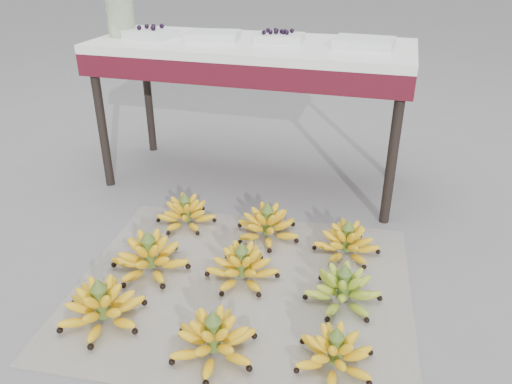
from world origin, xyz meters
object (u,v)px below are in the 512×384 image
(bunch_mid_right, at_px, (343,289))
(vendor_table, at_px, (251,59))
(bunch_back_left, at_px, (186,213))
(tray_far_right, at_px, (364,43))
(tray_right, at_px, (280,37))
(tray_left, at_px, (213,36))
(glass_jar, at_px, (121,19))
(bunch_mid_center, at_px, (242,267))
(bunch_mid_left, at_px, (150,257))
(bunch_back_center, at_px, (267,225))
(newspaper_mat, at_px, (242,287))
(bunch_front_right, at_px, (335,353))
(bunch_front_center, at_px, (214,339))
(bunch_front_left, at_px, (102,307))
(tray_far_left, at_px, (150,33))
(bunch_back_right, at_px, (347,242))

(bunch_mid_right, xyz_separation_m, vendor_table, (-0.60, 0.90, 0.59))
(bunch_back_left, distance_m, vendor_table, 0.82)
(tray_far_right, bearing_deg, tray_right, 175.65)
(tray_left, distance_m, glass_jar, 0.48)
(vendor_table, bearing_deg, bunch_mid_center, -76.13)
(bunch_mid_left, xyz_separation_m, bunch_back_center, (0.38, 0.36, -0.00))
(newspaper_mat, bearing_deg, glass_jar, 135.66)
(bunch_mid_left, bearing_deg, bunch_front_right, -33.16)
(bunch_front_center, height_order, bunch_mid_left, bunch_mid_left)
(newspaper_mat, distance_m, bunch_mid_center, 0.08)
(vendor_table, distance_m, tray_far_right, 0.54)
(bunch_front_left, xyz_separation_m, glass_jar, (-0.49, 1.18, 0.76))
(vendor_table, height_order, tray_left, tray_left)
(bunch_mid_center, height_order, bunch_mid_right, bunch_mid_center)
(glass_jar, bearing_deg, newspaper_mat, -44.34)
(bunch_mid_left, relative_size, tray_far_right, 1.30)
(bunch_mid_center, height_order, tray_far_right, tray_far_right)
(bunch_front_center, relative_size, tray_far_left, 1.28)
(bunch_back_center, relative_size, tray_left, 1.28)
(bunch_front_center, xyz_separation_m, bunch_mid_right, (0.36, 0.36, -0.00))
(bunch_front_center, xyz_separation_m, tray_far_right, (0.29, 1.27, 0.69))
(bunch_mid_right, height_order, glass_jar, glass_jar)
(bunch_front_left, relative_size, glass_jar, 2.29)
(bunch_mid_left, relative_size, bunch_mid_right, 1.21)
(newspaper_mat, xyz_separation_m, tray_right, (-0.10, 0.95, 0.76))
(bunch_mid_center, xyz_separation_m, bunch_mid_right, (0.39, -0.03, -0.00))
(tray_far_left, bearing_deg, tray_right, 6.50)
(bunch_back_left, xyz_separation_m, tray_left, (-0.03, 0.53, 0.70))
(bunch_front_left, height_order, bunch_back_center, bunch_front_left)
(bunch_front_center, bearing_deg, newspaper_mat, 74.28)
(bunch_mid_center, bearing_deg, bunch_front_right, -49.76)
(newspaper_mat, bearing_deg, bunch_back_center, 89.64)
(glass_jar, bearing_deg, bunch_back_center, -29.55)
(bunch_front_center, height_order, bunch_mid_center, bunch_front_center)
(bunch_front_center, relative_size, bunch_back_center, 1.03)
(tray_right, bearing_deg, bunch_back_center, -80.19)
(tray_left, xyz_separation_m, tray_far_right, (0.72, 0.01, 0.00))
(bunch_front_center, height_order, tray_far_right, tray_far_right)
(bunch_mid_left, height_order, bunch_back_center, bunch_mid_left)
(bunch_front_left, height_order, tray_far_right, tray_far_right)
(bunch_back_right, distance_m, tray_left, 1.19)
(tray_far_left, bearing_deg, glass_jar, -179.86)
(tray_far_left, xyz_separation_m, tray_far_right, (1.05, 0.04, -0.00))
(newspaper_mat, relative_size, bunch_front_center, 3.51)
(bunch_back_center, bearing_deg, tray_left, 142.65)
(bunch_front_center, bearing_deg, tray_left, 90.83)
(bunch_front_center, xyz_separation_m, bunch_back_left, (-0.40, 0.72, -0.00))
(bunch_back_left, bearing_deg, newspaper_mat, -30.83)
(tray_right, bearing_deg, bunch_mid_center, -84.66)
(vendor_table, xyz_separation_m, glass_jar, (-0.67, -0.04, 0.17))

